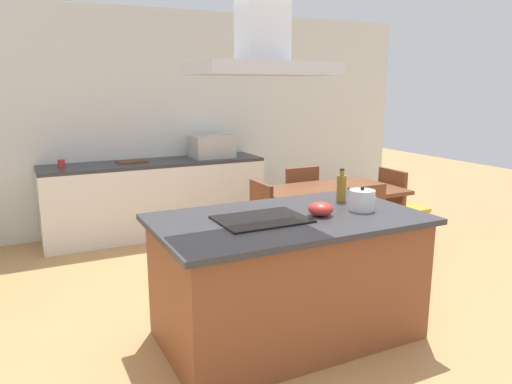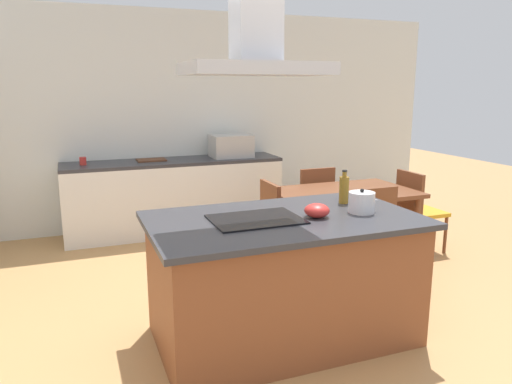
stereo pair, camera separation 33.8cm
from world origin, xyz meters
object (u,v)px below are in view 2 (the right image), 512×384
Objects in this scene: cutting_board at (151,160)px; chair_at_right_end at (416,206)px; dining_table at (344,199)px; chair_at_left_end at (260,223)px; mixing_bowl at (317,210)px; countertop_microwave at (231,146)px; range_hood at (256,34)px; cooktop at (256,219)px; chair_facing_island at (382,232)px; tea_kettle at (362,202)px; olive_oil_bottle at (344,189)px; chair_facing_back_wall at (313,200)px; coffee_mug_red at (83,161)px.

chair_at_right_end is at bearing -34.03° from cutting_board.
cutting_board is at bearing 133.56° from dining_table.
cutting_board is at bearing 112.85° from chair_at_left_end.
mixing_bowl is 0.13× the size of dining_table.
countertop_microwave is 3.17m from range_hood.
mixing_bowl reaches higher than cutting_board.
cooktop is 2.66m from chair_at_right_end.
tea_kettle is at bearing -136.10° from chair_facing_island.
olive_oil_bottle is at bearing -121.71° from dining_table.
cutting_board reaches higher than chair_facing_back_wall.
dining_table is 1.57× the size of chair_at_left_end.
chair_at_left_end is at bearing 86.21° from mixing_bowl.
cooktop is at bearing 168.99° from mixing_bowl.
mixing_bowl reaches higher than chair_at_right_end.
dining_table is at bearing 63.41° from tea_kettle.
mixing_bowl is at bearing -127.93° from dining_table.
range_hood reaches higher than chair_facing_back_wall.
countertop_microwave is (0.36, 2.96, 0.09)m from mixing_bowl.
coffee_mug_red is 2.66m from chair_facing_back_wall.
mixing_bowl is 0.52× the size of cutting_board.
chair_at_left_end is (1.51, -1.68, -0.44)m from coffee_mug_red.
range_hood reaches higher than olive_oil_bottle.
chair_facing_back_wall is (1.42, 1.87, -0.40)m from cooktop.
tea_kettle reaches higher than coffee_mug_red.
cutting_board is 0.38× the size of range_hood.
chair_at_left_end is (-0.27, -1.68, -0.53)m from countertop_microwave.
mixing_bowl is 3.29m from coffee_mug_red.
coffee_mug_red reaches higher than chair_at_right_end.
countertop_microwave is (0.77, 2.88, 0.13)m from cooktop.
chair_facing_island is (2.42, -2.35, -0.44)m from coffee_mug_red.
cutting_board reaches higher than chair_facing_island.
countertop_microwave is at bearing 132.92° from chair_at_right_end.
olive_oil_bottle is 2.91m from cutting_board.
cooktop is 0.67× the size of chair_facing_back_wall.
chair_at_right_end is (0.92, 0.00, -0.16)m from dining_table.
range_hood reaches higher than chair_at_left_end.
chair_facing_island and chair_at_right_end have the same top height.
cutting_board is 0.24× the size of dining_table.
olive_oil_bottle is 0.18× the size of dining_table.
tea_kettle is 1.47m from dining_table.
coffee_mug_red is (-1.78, 0.01, -0.09)m from countertop_microwave.
chair_facing_island is at bearing -143.99° from chair_at_right_end.
chair_facing_island is at bearing 31.72° from mixing_bowl.
range_hood reaches higher than chair_facing_island.
cooktop is at bearing -159.28° from chair_facing_island.
cooktop is 1.76× the size of cutting_board.
chair_facing_island is 1.00× the size of chair_at_left_end.
dining_table is (0.64, 1.28, -0.31)m from tea_kettle.
tea_kettle is 0.92× the size of olive_oil_bottle.
coffee_mug_red reaches higher than chair_at_left_end.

